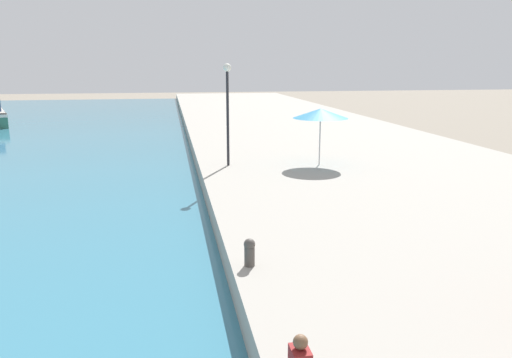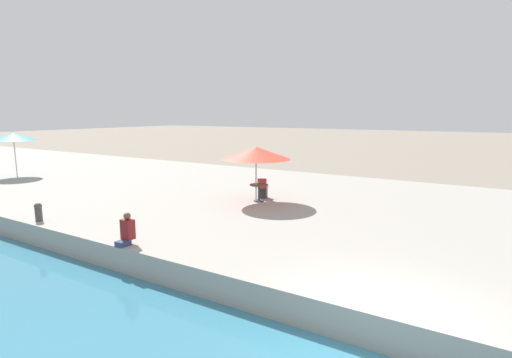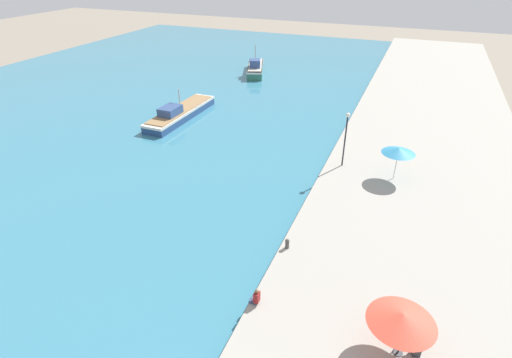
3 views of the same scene
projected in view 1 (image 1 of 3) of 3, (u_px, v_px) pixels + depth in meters
name	position (u px, v px, depth m)	size (l,w,h in m)	color
quay_promenade	(297.00, 133.00, 36.77)	(16.00, 90.00, 0.78)	#A39E93
cafe_umbrella_white	(321.00, 113.00, 22.46)	(2.50, 2.50, 2.58)	#B7B7B7
mooring_bollard	(249.00, 251.00, 11.38)	(0.26, 0.26, 0.65)	#4C4742
lamppost	(227.00, 97.00, 22.14)	(0.36, 0.36, 4.56)	#232328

